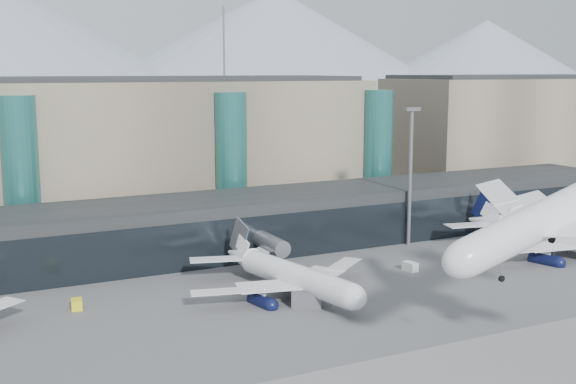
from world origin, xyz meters
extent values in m
plane|color=#515154|center=(0.00, 0.00, 0.00)|extent=(900.00, 900.00, 0.00)
cube|color=black|center=(0.00, 58.00, 5.00)|extent=(170.00, 18.00, 10.00)
cube|color=black|center=(0.00, 49.10, 4.00)|extent=(170.00, 0.40, 8.00)
cylinder|color=slate|center=(0.00, 47.00, 4.20)|extent=(2.80, 14.00, 2.80)
cube|color=slate|center=(0.00, 47.00, 1.20)|extent=(1.20, 1.20, 2.40)
cylinder|color=slate|center=(50.00, 47.00, 4.20)|extent=(2.80, 14.00, 2.80)
cube|color=slate|center=(50.00, 47.00, 1.20)|extent=(1.20, 1.20, 2.40)
cube|color=gray|center=(-25.00, 90.00, 15.00)|extent=(130.00, 30.00, 30.00)
cube|color=black|center=(-25.00, 90.00, 30.50)|extent=(123.50, 28.00, 1.00)
cube|color=gray|center=(95.00, 90.00, 15.00)|extent=(70.00, 30.00, 30.00)
cube|color=black|center=(95.00, 90.00, 30.50)|extent=(66.50, 28.00, 1.00)
cylinder|color=#266B68|center=(-35.00, 74.00, 14.00)|extent=(6.40, 6.40, 28.00)
cylinder|color=#266B68|center=(5.00, 74.00, 14.00)|extent=(6.40, 6.40, 28.00)
cylinder|color=#266B68|center=(40.00, 74.00, 14.00)|extent=(6.40, 6.40, 28.00)
cylinder|color=slate|center=(10.00, 90.00, 38.00)|extent=(0.40, 0.40, 16.00)
cone|color=gray|center=(160.00, 380.00, 42.50)|extent=(340.00, 340.00, 85.00)
cone|color=gray|center=(340.00, 380.00, 35.00)|extent=(300.00, 300.00, 70.00)
cylinder|color=slate|center=(30.00, 48.00, 12.50)|extent=(0.70, 0.70, 25.00)
cube|color=slate|center=(30.00, 48.00, 25.30)|extent=(3.00, 1.20, 0.60)
cylinder|color=white|center=(13.28, -4.02, 18.81)|extent=(24.80, 4.62, 4.10)
ellipsoid|color=white|center=(0.93, -3.76, 18.81)|extent=(5.82, 4.22, 4.10)
cube|color=white|center=(15.24, 4.77, 18.13)|extent=(13.19, 18.49, 0.20)
cylinder|color=#0B1134|center=(13.78, 2.68, 16.04)|extent=(4.99, 2.36, 2.25)
cylinder|color=slate|center=(4.63, -3.83, 16.14)|extent=(0.17, 0.17, 3.28)
cylinder|color=black|center=(4.63, -3.83, 14.71)|extent=(0.73, 0.28, 0.73)
cylinder|color=black|center=(14.40, -1.59, 14.71)|extent=(0.94, 0.38, 0.93)
cylinder|color=white|center=(-3.52, 31.00, 4.12)|extent=(8.17, 22.61, 3.70)
ellipsoid|color=white|center=(-1.24, 20.07, 4.12)|extent=(4.68, 5.82, 3.70)
cone|color=white|center=(-6.44, 45.05, 4.31)|extent=(4.92, 7.00, 3.70)
cube|color=white|center=(3.97, 34.18, 3.51)|extent=(16.02, 13.89, 0.19)
cylinder|color=#0B1134|center=(2.35, 32.55, 1.62)|extent=(2.90, 4.79, 2.04)
cube|color=white|center=(-2.06, 45.96, 4.49)|extent=(8.42, 7.76, 0.15)
cube|color=white|center=(-11.65, 30.94, 3.51)|extent=(16.77, 8.94, 0.19)
cylinder|color=#0B1134|center=(-9.51, 30.08, 1.62)|extent=(2.90, 4.79, 2.04)
cube|color=white|center=(-10.81, 44.15, 4.49)|extent=(8.86, 5.38, 0.15)
cube|color=slate|center=(-6.50, 45.37, 7.27)|extent=(1.34, 5.46, 6.51)
cube|color=white|center=(-6.31, 44.43, 6.16)|extent=(1.01, 3.67, 3.56)
cylinder|color=slate|center=(-1.92, 23.35, 1.72)|extent=(0.15, 0.15, 2.96)
cylinder|color=black|center=(-1.92, 23.35, 0.42)|extent=(0.36, 0.69, 0.66)
cylinder|color=black|center=(-1.54, 32.39, 0.42)|extent=(0.49, 0.89, 0.84)
cylinder|color=black|center=(-5.88, 31.49, 0.42)|extent=(0.49, 0.89, 0.84)
cylinder|color=white|center=(49.00, 30.47, 4.71)|extent=(10.91, 25.70, 4.23)
cone|color=white|center=(44.61, 46.26, 4.92)|extent=(6.02, 8.15, 4.23)
cube|color=white|center=(57.29, 34.66, 4.01)|extent=(17.87, 16.55, 0.21)
cylinder|color=#0B1134|center=(55.57, 32.67, 1.86)|extent=(3.61, 5.54, 2.32)
cube|color=white|center=(49.52, 47.63, 5.13)|extent=(9.38, 9.17, 0.17)
cube|color=white|center=(39.74, 29.78, 4.01)|extent=(18.98, 9.10, 0.21)
cylinder|color=#0B1134|center=(42.23, 28.96, 1.86)|extent=(3.61, 5.54, 2.32)
cube|color=white|center=(39.69, 44.89, 5.13)|extent=(10.03, 5.60, 0.17)
cube|color=#0B1134|center=(44.51, 46.61, 8.30)|extent=(1.94, 6.15, 7.44)
cube|color=white|center=(44.80, 45.56, 7.03)|extent=(1.42, 4.15, 4.07)
cylinder|color=black|center=(51.15, 32.20, 0.48)|extent=(0.62, 1.03, 0.96)
cylinder|color=black|center=(46.26, 30.84, 0.48)|extent=(0.62, 1.03, 0.96)
cube|color=yellow|center=(-32.53, 37.83, 0.67)|extent=(1.78, 2.53, 1.35)
cube|color=#4F4F54|center=(-3.88, 24.64, 1.14)|extent=(4.62, 3.91, 2.27)
cube|color=silver|center=(49.05, 37.20, 0.83)|extent=(2.89, 3.28, 1.66)
cube|color=silver|center=(19.69, 33.13, 0.73)|extent=(1.82, 2.68, 1.45)
camera|label=1|loc=(-48.62, -59.93, 32.41)|focal=45.00mm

